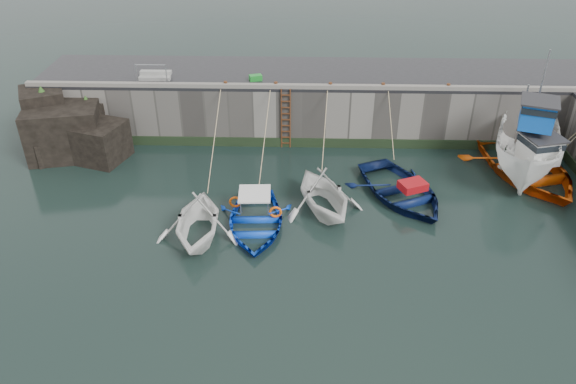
{
  "coord_description": "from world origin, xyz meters",
  "views": [
    {
      "loc": [
        -1.15,
        -16.15,
        13.4
      ],
      "look_at": [
        -1.71,
        3.54,
        1.2
      ],
      "focal_mm": 35.0,
      "sensor_mm": 36.0,
      "label": 1
    }
  ],
  "objects_px": {
    "boat_far_orange": "(527,166)",
    "bollard_c": "(330,85)",
    "boat_near_white": "(199,237)",
    "boat_near_blacktrim": "(323,210)",
    "boat_near_navy": "(400,196)",
    "bollard_d": "(383,86)",
    "bollard_b": "(276,85)",
    "ladder": "(286,119)",
    "boat_far_white": "(528,148)",
    "fish_crate": "(256,78)",
    "boat_near_blue": "(255,226)",
    "bollard_a": "(226,84)",
    "bollard_e": "(448,86)"
  },
  "relations": [
    {
      "from": "boat_near_navy",
      "to": "bollard_e",
      "type": "distance_m",
      "value": 6.57
    },
    {
      "from": "boat_far_white",
      "to": "bollard_e",
      "type": "bearing_deg",
      "value": 163.82
    },
    {
      "from": "boat_far_white",
      "to": "boat_far_orange",
      "type": "xyz_separation_m",
      "value": [
        0.02,
        -0.31,
        -0.79
      ]
    },
    {
      "from": "boat_near_blue",
      "to": "boat_far_white",
      "type": "xyz_separation_m",
      "value": [
        12.53,
        4.95,
        1.24
      ]
    },
    {
      "from": "boat_near_blacktrim",
      "to": "bollard_c",
      "type": "distance_m",
      "value": 7.03
    },
    {
      "from": "boat_near_white",
      "to": "boat_near_blacktrim",
      "type": "bearing_deg",
      "value": 20.68
    },
    {
      "from": "fish_crate",
      "to": "bollard_e",
      "type": "distance_m",
      "value": 9.63
    },
    {
      "from": "boat_near_navy",
      "to": "bollard_a",
      "type": "bearing_deg",
      "value": 125.3
    },
    {
      "from": "ladder",
      "to": "boat_near_blacktrim",
      "type": "relative_size",
      "value": 0.75
    },
    {
      "from": "boat_near_blacktrim",
      "to": "boat_far_orange",
      "type": "bearing_deg",
      "value": -2.11
    },
    {
      "from": "fish_crate",
      "to": "bollard_a",
      "type": "distance_m",
      "value": 1.7
    },
    {
      "from": "boat_near_blacktrim",
      "to": "bollard_c",
      "type": "relative_size",
      "value": 15.17
    },
    {
      "from": "boat_near_blacktrim",
      "to": "bollard_e",
      "type": "relative_size",
      "value": 15.17
    },
    {
      "from": "boat_far_white",
      "to": "bollard_e",
      "type": "distance_m",
      "value": 4.78
    },
    {
      "from": "bollard_b",
      "to": "ladder",
      "type": "bearing_deg",
      "value": -33.86
    },
    {
      "from": "boat_far_orange",
      "to": "boat_near_navy",
      "type": "bearing_deg",
      "value": -175.04
    },
    {
      "from": "ladder",
      "to": "bollard_e",
      "type": "bearing_deg",
      "value": 2.4
    },
    {
      "from": "bollard_e",
      "to": "boat_near_blacktrim",
      "type": "bearing_deg",
      "value": -135.1
    },
    {
      "from": "boat_near_blacktrim",
      "to": "bollard_d",
      "type": "bearing_deg",
      "value": 42.94
    },
    {
      "from": "boat_far_orange",
      "to": "bollard_c",
      "type": "relative_size",
      "value": 27.6
    },
    {
      "from": "boat_far_white",
      "to": "bollard_a",
      "type": "bearing_deg",
      "value": -170.09
    },
    {
      "from": "boat_near_navy",
      "to": "bollard_d",
      "type": "distance_m",
      "value": 6.0
    },
    {
      "from": "ladder",
      "to": "bollard_a",
      "type": "bearing_deg",
      "value": 173.62
    },
    {
      "from": "boat_near_white",
      "to": "bollard_d",
      "type": "xyz_separation_m",
      "value": [
        8.04,
        8.29,
        3.3
      ]
    },
    {
      "from": "fish_crate",
      "to": "bollard_a",
      "type": "bearing_deg",
      "value": -164.44
    },
    {
      "from": "ladder",
      "to": "bollard_d",
      "type": "height_order",
      "value": "bollard_d"
    },
    {
      "from": "bollard_d",
      "to": "bollard_b",
      "type": "bearing_deg",
      "value": 180.0
    },
    {
      "from": "ladder",
      "to": "bollard_c",
      "type": "distance_m",
      "value": 2.81
    },
    {
      "from": "boat_near_blue",
      "to": "bollard_b",
      "type": "distance_m",
      "value": 8.2
    },
    {
      "from": "boat_far_white",
      "to": "fish_crate",
      "type": "bearing_deg",
      "value": -175.05
    },
    {
      "from": "bollard_c",
      "to": "bollard_a",
      "type": "bearing_deg",
      "value": 180.0
    },
    {
      "from": "boat_far_orange",
      "to": "boat_near_blacktrim",
      "type": "bearing_deg",
      "value": -175.04
    },
    {
      "from": "fish_crate",
      "to": "boat_near_white",
      "type": "bearing_deg",
      "value": -118.13
    },
    {
      "from": "boat_near_blacktrim",
      "to": "boat_far_white",
      "type": "relative_size",
      "value": 0.52
    },
    {
      "from": "boat_far_orange",
      "to": "bollard_a",
      "type": "xyz_separation_m",
      "value": [
        -14.51,
        2.85,
        2.85
      ]
    },
    {
      "from": "boat_near_white",
      "to": "bollard_a",
      "type": "height_order",
      "value": "bollard_a"
    },
    {
      "from": "bollard_c",
      "to": "bollard_d",
      "type": "relative_size",
      "value": 1.0
    },
    {
      "from": "boat_near_blacktrim",
      "to": "bollard_a",
      "type": "xyz_separation_m",
      "value": [
        -4.78,
        6.2,
        3.3
      ]
    },
    {
      "from": "boat_near_blue",
      "to": "boat_far_white",
      "type": "height_order",
      "value": "boat_far_white"
    },
    {
      "from": "bollard_a",
      "to": "bollard_e",
      "type": "xyz_separation_m",
      "value": [
        11.0,
        0.0,
        0.0
      ]
    },
    {
      "from": "boat_far_white",
      "to": "bollard_b",
      "type": "distance_m",
      "value": 12.43
    },
    {
      "from": "ladder",
      "to": "boat_far_orange",
      "type": "relative_size",
      "value": 0.41
    },
    {
      "from": "fish_crate",
      "to": "bollard_c",
      "type": "distance_m",
      "value": 3.89
    },
    {
      "from": "ladder",
      "to": "bollard_c",
      "type": "bearing_deg",
      "value": 8.67
    },
    {
      "from": "boat_near_navy",
      "to": "boat_far_white",
      "type": "bearing_deg",
      "value": -2.1
    },
    {
      "from": "ladder",
      "to": "bollard_b",
      "type": "distance_m",
      "value": 1.81
    },
    {
      "from": "ladder",
      "to": "boat_near_blue",
      "type": "height_order",
      "value": "ladder"
    },
    {
      "from": "boat_near_blue",
      "to": "boat_near_navy",
      "type": "relative_size",
      "value": 0.87
    },
    {
      "from": "boat_near_navy",
      "to": "boat_far_white",
      "type": "height_order",
      "value": "boat_far_white"
    },
    {
      "from": "boat_near_blacktrim",
      "to": "bollard_b",
      "type": "height_order",
      "value": "bollard_b"
    }
  ]
}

